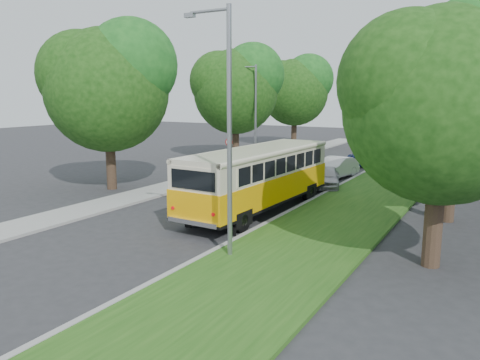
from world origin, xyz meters
The scene contains 13 objects.
ground centered at (0.00, 0.00, 0.00)m, with size 120.00×120.00×0.00m, color #2D2D30.
curb centered at (3.60, 5.00, 0.07)m, with size 0.20×70.00×0.15m, color gray.
grass_verge centered at (5.95, 5.00, 0.07)m, with size 4.50×70.00×0.13m, color #225015.
sidewalk centered at (-4.80, 5.00, 0.06)m, with size 2.20×70.00×0.12m, color gray.
treeline centered at (3.15, 17.99, 5.93)m, with size 24.27×41.91×9.46m.
lamppost_near centered at (4.21, -2.50, 4.37)m, with size 1.71×0.16×8.00m.
lamppost_far centered at (-4.70, 16.00, 4.12)m, with size 1.71×0.16×7.50m.
warning_sign centered at (-4.50, 11.98, 1.71)m, with size 0.56×0.10×2.50m.
vintage_bus centered at (2.19, 3.57, 1.49)m, with size 2.58×10.01×2.97m, color #FFAE08, non-canonical shape.
car_silver centered at (3.00, 10.49, 0.62)m, with size 1.46×3.64×1.24m, color #ADACB1.
car_white centered at (2.43, 13.78, 0.68)m, with size 1.44×4.14×1.36m, color silver.
car_blue centered at (3.00, 21.17, 0.77)m, with size 2.15×5.29×1.53m, color navy.
car_grey centered at (3.00, 29.04, 0.74)m, with size 2.47×5.36×1.49m, color #4F5256.
Camera 1 is at (11.92, -15.11, 5.30)m, focal length 35.00 mm.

